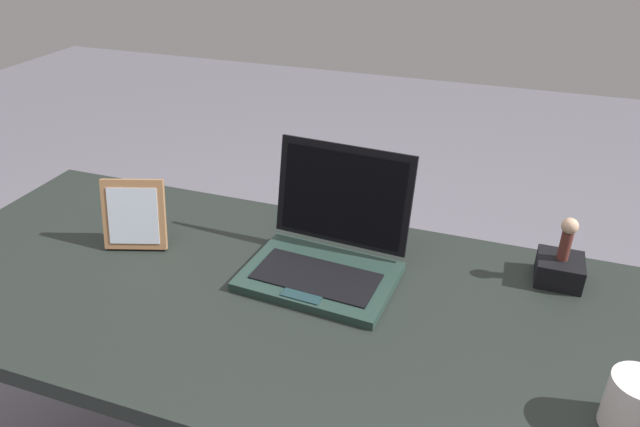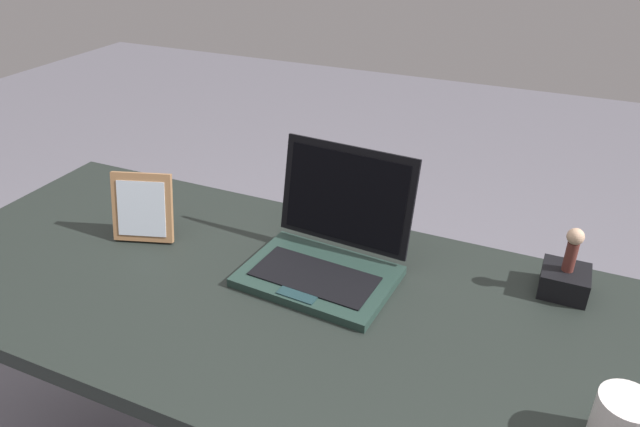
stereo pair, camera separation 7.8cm
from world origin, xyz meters
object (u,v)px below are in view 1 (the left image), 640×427
(figurine, at_px, (568,235))
(coffee_mug, at_px, (635,404))
(figurine_stand, at_px, (559,270))
(laptop_front, at_px, (327,250))
(photo_frame, at_px, (134,215))

(figurine, height_order, coffee_mug, figurine)
(figurine_stand, relative_size, figurine, 0.97)
(figurine_stand, bearing_deg, coffee_mug, -74.87)
(laptop_front, bearing_deg, photo_frame, -173.79)
(coffee_mug, bearing_deg, figurine_stand, 105.13)
(figurine, xyz_separation_m, coffee_mug, (0.09, -0.35, -0.06))
(photo_frame, bearing_deg, figurine_stand, 10.76)
(figurine, distance_m, coffee_mug, 0.36)
(figurine_stand, bearing_deg, laptop_front, -165.07)
(laptop_front, distance_m, coffee_mug, 0.58)
(laptop_front, relative_size, coffee_mug, 2.60)
(laptop_front, xyz_separation_m, coffee_mug, (0.54, -0.23, -0.00))
(photo_frame, bearing_deg, laptop_front, 6.21)
(laptop_front, relative_size, figurine_stand, 3.53)
(figurine, bearing_deg, coffee_mug, -74.87)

